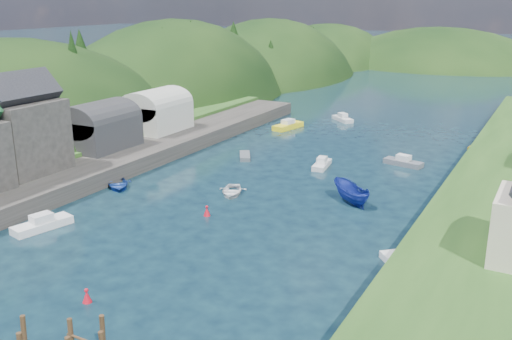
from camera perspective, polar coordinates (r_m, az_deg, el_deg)
The scene contains 9 objects.
ground at distance 79.02m, azimuth 7.63°, elevation 1.31°, with size 600.00×600.00×0.00m, color black.
hillside_left at distance 123.57m, azimuth -7.99°, elevation 3.15°, with size 44.00×245.56×52.00m.
far_hills at distance 199.53m, azimuth 20.90°, elevation 6.64°, with size 103.00×68.00×44.00m.
hill_trees at distance 89.76m, azimuth 11.77°, elevation 10.22°, with size 90.85×151.85×12.49m.
quay_left at distance 68.44m, azimuth -21.35°, elevation -1.33°, with size 12.00×110.00×2.00m, color #2D2B28.
boat_sheds at distance 81.66m, azimuth -12.51°, elevation 5.37°, with size 7.00×21.00×7.50m.
channel_buoy_near at distance 43.66m, azimuth -16.56°, elevation -12.00°, with size 0.70×0.70×1.10m.
channel_buoy_far at distance 57.49m, azimuth -4.94°, elevation -4.13°, with size 0.70×0.70×1.10m.
moored_boats at distance 66.45m, azimuth 1.74°, elevation -1.08°, with size 38.98×74.69×2.27m.
Camera 1 is at (26.75, -21.30, 21.09)m, focal length 40.00 mm.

